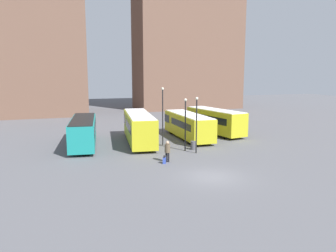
# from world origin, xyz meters

# --- Properties ---
(ground_plane) EXTENTS (160.00, 160.00, 0.00)m
(ground_plane) POSITION_xyz_m (0.00, 0.00, 0.00)
(ground_plane) COLOR #56565B
(building_block_left) EXTENTS (20.83, 17.56, 31.50)m
(building_block_left) POSITION_xyz_m (-15.82, 46.47, 15.75)
(building_block_left) COLOR brown
(building_block_left) RESTS_ON ground_plane
(building_block_right) EXTENTS (22.22, 10.44, 33.31)m
(building_block_right) POSITION_xyz_m (16.52, 46.47, 16.65)
(building_block_right) COLOR brown
(building_block_right) RESTS_ON ground_plane
(bus_0) EXTENTS (3.64, 10.46, 2.89)m
(bus_0) POSITION_xyz_m (-8.11, 13.92, 1.58)
(bus_0) COLOR #19847F
(bus_0) RESTS_ON ground_plane
(bus_1) EXTENTS (3.87, 10.99, 3.24)m
(bus_1) POSITION_xyz_m (-2.23, 13.56, 1.76)
(bus_1) COLOR gold
(bus_1) RESTS_ON ground_plane
(bus_2) EXTENTS (2.73, 10.15, 2.88)m
(bus_2) POSITION_xyz_m (3.80, 14.27, 1.57)
(bus_2) COLOR gold
(bus_2) RESTS_ON ground_plane
(bus_3) EXTENTS (4.03, 9.79, 3.08)m
(bus_3) POSITION_xyz_m (8.11, 15.94, 1.67)
(bus_3) COLOR gold
(bus_3) RESTS_ON ground_plane
(traveler) EXTENTS (0.60, 0.60, 1.83)m
(traveler) POSITION_xyz_m (-1.82, 4.97, 1.09)
(traveler) COLOR black
(traveler) RESTS_ON ground_plane
(suitcase) EXTENTS (0.38, 0.48, 0.74)m
(suitcase) POSITION_xyz_m (-2.21, 4.63, 0.26)
(suitcase) COLOR #334CB2
(suitcase) RESTS_ON ground_plane
(lamp_post_0) EXTENTS (0.28, 0.28, 6.10)m
(lamp_post_0) POSITION_xyz_m (-0.16, 11.51, 3.56)
(lamp_post_0) COLOR black
(lamp_post_0) RESTS_ON ground_plane
(lamp_post_1) EXTENTS (0.28, 0.28, 5.14)m
(lamp_post_1) POSITION_xyz_m (1.15, 8.39, 3.06)
(lamp_post_1) COLOR black
(lamp_post_1) RESTS_ON ground_plane
(lamp_post_2) EXTENTS (0.28, 0.28, 5.35)m
(lamp_post_2) POSITION_xyz_m (1.76, 7.09, 3.17)
(lamp_post_2) COLOR black
(lamp_post_2) RESTS_ON ground_plane
(trash_bin) EXTENTS (0.52, 0.52, 0.85)m
(trash_bin) POSITION_xyz_m (2.09, 8.58, 0.42)
(trash_bin) COLOR #47474C
(trash_bin) RESTS_ON ground_plane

